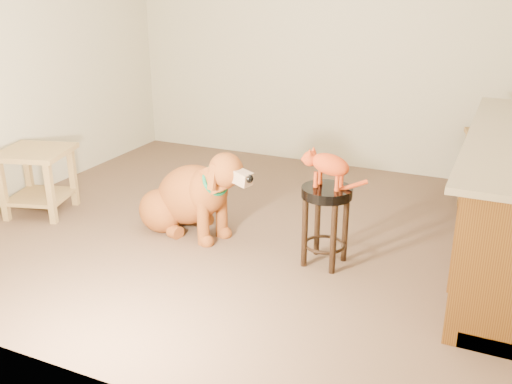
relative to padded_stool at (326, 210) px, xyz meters
The scene contains 7 objects.
floor 0.90m from the padded_stool, 158.43° to the left, with size 4.50×4.00×0.01m, color brown.
room_shell 1.49m from the padded_stool, 158.43° to the left, with size 4.54×4.04×2.62m.
padded_stool is the anchor object (origin of this frame).
wood_stool 1.74m from the padded_stool, 56.16° to the left, with size 0.48×0.48×0.73m.
side_table 2.56m from the padded_stool, behind, with size 0.68×0.68×0.57m.
golden_retriever 1.16m from the padded_stool, behind, with size 1.20×0.72×0.79m.
tabby_kitten 0.33m from the padded_stool, 168.81° to the left, with size 0.48×0.16×0.30m.
Camera 1 is at (1.82, -3.85, 1.94)m, focal length 40.00 mm.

